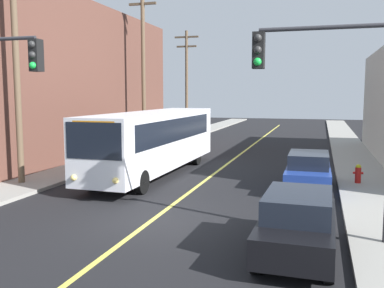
{
  "coord_description": "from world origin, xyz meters",
  "views": [
    {
      "loc": [
        5.16,
        -12.72,
        4.11
      ],
      "look_at": [
        0.0,
        4.53,
        2.0
      ],
      "focal_mm": 40.25,
      "sensor_mm": 36.0,
      "label": 1
    }
  ],
  "objects_px": {
    "traffic_signal_right_corner": "(331,86)",
    "parked_car_black": "(298,222)",
    "utility_pole_far": "(187,78)",
    "parked_car_blue": "(308,171)",
    "fire_hydrant": "(358,173)",
    "city_bus": "(155,139)",
    "utility_pole_near": "(15,36)",
    "utility_pole_mid": "(143,60)"
  },
  "relations": [
    {
      "from": "utility_pole_mid",
      "to": "city_bus",
      "type": "bearing_deg",
      "value": -63.5
    },
    {
      "from": "utility_pole_near",
      "to": "parked_car_blue",
      "type": "bearing_deg",
      "value": 12.5
    },
    {
      "from": "parked_car_black",
      "to": "utility_pole_far",
      "type": "bearing_deg",
      "value": 112.42
    },
    {
      "from": "parked_car_black",
      "to": "utility_pole_mid",
      "type": "height_order",
      "value": "utility_pole_mid"
    },
    {
      "from": "city_bus",
      "to": "traffic_signal_right_corner",
      "type": "xyz_separation_m",
      "value": [
        8.27,
        -8.09,
        2.49
      ]
    },
    {
      "from": "city_bus",
      "to": "fire_hydrant",
      "type": "relative_size",
      "value": 14.52
    },
    {
      "from": "traffic_signal_right_corner",
      "to": "parked_car_black",
      "type": "bearing_deg",
      "value": -121.15
    },
    {
      "from": "parked_car_black",
      "to": "traffic_signal_right_corner",
      "type": "xyz_separation_m",
      "value": [
        0.72,
        1.19,
        3.46
      ]
    },
    {
      "from": "utility_pole_near",
      "to": "utility_pole_mid",
      "type": "xyz_separation_m",
      "value": [
        0.75,
        12.31,
        -0.08
      ]
    },
    {
      "from": "city_bus",
      "to": "parked_car_black",
      "type": "bearing_deg",
      "value": -50.85
    },
    {
      "from": "city_bus",
      "to": "utility_pole_near",
      "type": "height_order",
      "value": "utility_pole_near"
    },
    {
      "from": "utility_pole_far",
      "to": "fire_hydrant",
      "type": "distance_m",
      "value": 25.58
    },
    {
      "from": "city_bus",
      "to": "utility_pole_far",
      "type": "height_order",
      "value": "utility_pole_far"
    },
    {
      "from": "parked_car_blue",
      "to": "fire_hydrant",
      "type": "distance_m",
      "value": 2.58
    },
    {
      "from": "utility_pole_far",
      "to": "utility_pole_near",
      "type": "bearing_deg",
      "value": -90.12
    },
    {
      "from": "utility_pole_far",
      "to": "city_bus",
      "type": "bearing_deg",
      "value": -77.03
    },
    {
      "from": "parked_car_blue",
      "to": "traffic_signal_right_corner",
      "type": "bearing_deg",
      "value": -84.16
    },
    {
      "from": "utility_pole_mid",
      "to": "fire_hydrant",
      "type": "distance_m",
      "value": 17.0
    },
    {
      "from": "traffic_signal_right_corner",
      "to": "fire_hydrant",
      "type": "relative_size",
      "value": 7.14
    },
    {
      "from": "parked_car_black",
      "to": "utility_pole_near",
      "type": "xyz_separation_m",
      "value": [
        -12.32,
        5.02,
        5.73
      ]
    },
    {
      "from": "parked_car_black",
      "to": "utility_pole_mid",
      "type": "distance_m",
      "value": 21.59
    },
    {
      "from": "utility_pole_mid",
      "to": "parked_car_blue",
      "type": "bearing_deg",
      "value": -39.48
    },
    {
      "from": "parked_car_blue",
      "to": "utility_pole_mid",
      "type": "distance_m",
      "value": 16.07
    },
    {
      "from": "parked_car_black",
      "to": "utility_pole_far",
      "type": "height_order",
      "value": "utility_pole_far"
    },
    {
      "from": "fire_hydrant",
      "to": "traffic_signal_right_corner",
      "type": "bearing_deg",
      "value": -100.15
    },
    {
      "from": "city_bus",
      "to": "utility_pole_far",
      "type": "bearing_deg",
      "value": 102.97
    },
    {
      "from": "parked_car_black",
      "to": "traffic_signal_right_corner",
      "type": "height_order",
      "value": "traffic_signal_right_corner"
    },
    {
      "from": "utility_pole_far",
      "to": "parked_car_black",
      "type": "bearing_deg",
      "value": -67.58
    },
    {
      "from": "city_bus",
      "to": "utility_pole_mid",
      "type": "distance_m",
      "value": 10.14
    },
    {
      "from": "parked_car_black",
      "to": "fire_hydrant",
      "type": "bearing_deg",
      "value": 76.84
    },
    {
      "from": "utility_pole_far",
      "to": "traffic_signal_right_corner",
      "type": "distance_m",
      "value": 31.39
    },
    {
      "from": "parked_car_blue",
      "to": "utility_pole_mid",
      "type": "xyz_separation_m",
      "value": [
        -11.61,
        9.57,
        5.65
      ]
    },
    {
      "from": "parked_car_black",
      "to": "utility_pole_mid",
      "type": "xyz_separation_m",
      "value": [
        -11.57,
        17.33,
        5.65
      ]
    },
    {
      "from": "traffic_signal_right_corner",
      "to": "utility_pole_near",
      "type": "bearing_deg",
      "value": 163.61
    },
    {
      "from": "utility_pole_near",
      "to": "fire_hydrant",
      "type": "distance_m",
      "value": 16.22
    },
    {
      "from": "utility_pole_mid",
      "to": "utility_pole_near",
      "type": "bearing_deg",
      "value": -93.48
    },
    {
      "from": "parked_car_black",
      "to": "utility_pole_far",
      "type": "distance_m",
      "value": 32.53
    },
    {
      "from": "utility_pole_near",
      "to": "traffic_signal_right_corner",
      "type": "bearing_deg",
      "value": -16.39
    },
    {
      "from": "traffic_signal_right_corner",
      "to": "fire_hydrant",
      "type": "distance_m",
      "value": 8.97
    },
    {
      "from": "parked_car_black",
      "to": "traffic_signal_right_corner",
      "type": "relative_size",
      "value": 0.74
    },
    {
      "from": "parked_car_blue",
      "to": "utility_pole_far",
      "type": "relative_size",
      "value": 0.44
    },
    {
      "from": "utility_pole_mid",
      "to": "fire_hydrant",
      "type": "bearing_deg",
      "value": -30.56
    }
  ]
}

